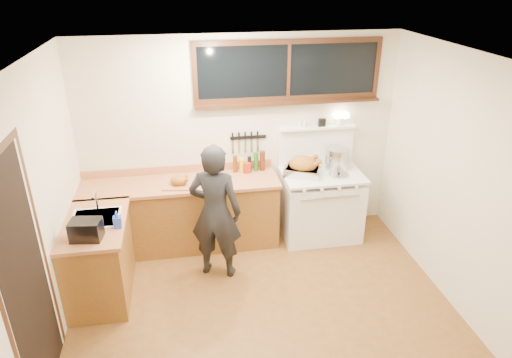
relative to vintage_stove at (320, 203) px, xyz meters
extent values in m
cube|color=brown|center=(-1.00, -1.41, -0.48)|extent=(4.00, 3.50, 0.02)
cube|color=beige|center=(-1.00, 0.36, 0.83)|extent=(4.00, 0.05, 2.60)
cube|color=beige|center=(-1.00, -3.19, 0.83)|extent=(4.00, 0.05, 2.60)
cube|color=beige|center=(-3.03, -1.41, 0.83)|extent=(0.05, 3.50, 2.60)
cube|color=beige|center=(1.02, -1.41, 0.83)|extent=(0.05, 3.50, 2.60)
cube|color=white|center=(-1.00, -1.41, 2.16)|extent=(4.00, 3.50, 0.05)
cube|color=brown|center=(-1.80, 0.04, -0.04)|extent=(2.40, 0.60, 0.86)
cube|color=#B77248|center=(-1.80, 0.03, 0.41)|extent=(2.44, 0.64, 0.04)
cube|color=#B77248|center=(-1.80, 0.32, 0.48)|extent=(2.40, 0.03, 0.10)
sphere|color=#B78C38|center=(-2.80, -0.24, 0.23)|extent=(0.03, 0.03, 0.03)
sphere|color=#B78C38|center=(-2.30, -0.24, 0.23)|extent=(0.03, 0.03, 0.03)
sphere|color=#B78C38|center=(-1.80, -0.24, 0.23)|extent=(0.03, 0.03, 0.03)
sphere|color=#B78C38|center=(-1.30, -0.24, 0.23)|extent=(0.03, 0.03, 0.03)
sphere|color=#B78C38|center=(-0.85, -0.24, 0.23)|extent=(0.03, 0.03, 0.03)
cube|color=brown|center=(-2.70, -0.79, -0.04)|extent=(0.60, 1.05, 0.86)
cube|color=#B77248|center=(-2.69, -0.79, 0.41)|extent=(0.64, 1.09, 0.04)
cube|color=white|center=(-2.68, -0.71, 0.37)|extent=(0.45, 0.40, 0.14)
cube|color=white|center=(-2.68, -0.71, 0.44)|extent=(0.50, 0.45, 0.01)
cylinder|color=silver|center=(-2.68, -0.53, 0.55)|extent=(0.02, 0.02, 0.24)
cylinder|color=silver|center=(-2.68, -0.61, 0.66)|extent=(0.02, 0.18, 0.02)
cube|color=white|center=(0.00, -0.01, -0.06)|extent=(1.00, 0.70, 0.82)
cube|color=white|center=(0.00, -0.01, 0.42)|extent=(1.02, 0.72, 0.03)
cube|color=white|center=(0.00, -0.35, 0.05)|extent=(0.88, 0.02, 0.46)
cylinder|color=silver|center=(0.00, -0.38, 0.27)|extent=(0.75, 0.02, 0.02)
cylinder|color=white|center=(-0.33, -0.37, 0.38)|extent=(0.04, 0.03, 0.04)
cylinder|color=white|center=(-0.11, -0.37, 0.38)|extent=(0.04, 0.03, 0.04)
cylinder|color=white|center=(0.11, -0.37, 0.38)|extent=(0.04, 0.03, 0.04)
cylinder|color=white|center=(0.33, -0.37, 0.38)|extent=(0.04, 0.03, 0.04)
cube|color=white|center=(0.00, 0.31, 0.68)|extent=(1.00, 0.05, 0.50)
cube|color=white|center=(0.00, 0.28, 0.95)|extent=(1.00, 0.12, 0.03)
cylinder|color=white|center=(0.30, 0.28, 1.01)|extent=(0.10, 0.10, 0.10)
cube|color=#FFE5B2|center=(0.30, 0.28, 1.10)|extent=(0.18, 0.09, 0.06)
cube|color=black|center=(0.05, 0.28, 1.01)|extent=(0.09, 0.05, 0.10)
cylinder|color=white|center=(-0.18, 0.28, 1.01)|extent=(0.04, 0.04, 0.09)
cylinder|color=white|center=(-0.24, 0.28, 1.01)|extent=(0.04, 0.04, 0.09)
cube|color=black|center=(-0.40, 0.32, 1.68)|extent=(2.20, 0.01, 0.62)
cube|color=black|center=(-0.40, 0.32, 2.02)|extent=(2.32, 0.04, 0.06)
cube|color=black|center=(-0.40, 0.32, 1.34)|extent=(2.32, 0.04, 0.06)
cube|color=black|center=(-1.53, 0.32, 1.68)|extent=(0.06, 0.04, 0.62)
cube|color=black|center=(0.73, 0.32, 1.68)|extent=(0.06, 0.04, 0.62)
cube|color=black|center=(-0.40, 0.32, 1.68)|extent=(0.04, 0.04, 0.62)
cube|color=black|center=(-0.40, 0.27, 1.30)|extent=(2.32, 0.13, 0.03)
cube|color=black|center=(-2.99, -1.96, 0.58)|extent=(0.01, 0.86, 2.10)
cube|color=black|center=(-2.99, -2.45, 0.58)|extent=(0.01, 0.07, 2.10)
cube|color=black|center=(-2.99, -1.48, 0.58)|extent=(0.01, 0.07, 2.10)
cube|color=black|center=(-0.90, 0.33, 0.85)|extent=(0.46, 0.02, 0.04)
cube|color=silver|center=(-1.10, 0.31, 0.74)|extent=(0.02, 0.00, 0.18)
cube|color=black|center=(-1.10, 0.31, 0.88)|extent=(0.02, 0.02, 0.10)
cube|color=silver|center=(-1.02, 0.31, 0.74)|extent=(0.02, 0.00, 0.18)
cube|color=black|center=(-1.02, 0.31, 0.88)|extent=(0.02, 0.02, 0.10)
cube|color=silver|center=(-0.94, 0.31, 0.74)|extent=(0.02, 0.00, 0.18)
cube|color=black|center=(-0.94, 0.31, 0.88)|extent=(0.02, 0.02, 0.10)
cube|color=silver|center=(-0.86, 0.31, 0.74)|extent=(0.03, 0.00, 0.18)
cube|color=black|center=(-0.86, 0.31, 0.88)|extent=(0.02, 0.02, 0.10)
cube|color=silver|center=(-0.78, 0.31, 0.74)|extent=(0.03, 0.00, 0.18)
cube|color=black|center=(-0.78, 0.31, 0.88)|extent=(0.02, 0.02, 0.10)
imported|color=black|center=(-1.42, -0.62, 0.34)|extent=(0.68, 0.56, 1.61)
imported|color=blue|center=(-2.43, -0.93, 0.52)|extent=(0.08, 0.08, 0.18)
cube|color=black|center=(-2.70, -1.11, 0.53)|extent=(0.31, 0.24, 0.20)
cube|color=#B77248|center=(-1.80, -0.08, 0.44)|extent=(0.41, 0.33, 0.02)
ellipsoid|color=#A0601D|center=(-1.80, -0.08, 0.51)|extent=(0.23, 0.17, 0.12)
sphere|color=#A0601D|center=(-1.71, -0.03, 0.53)|extent=(0.05, 0.05, 0.05)
sphere|color=#A0601D|center=(-1.71, -0.12, 0.53)|extent=(0.05, 0.05, 0.05)
cube|color=silver|center=(-0.26, 0.00, 0.48)|extent=(0.54, 0.48, 0.10)
cube|color=#3F3F42|center=(-0.26, 0.00, 0.52)|extent=(0.48, 0.42, 0.03)
torus|color=silver|center=(-0.49, 0.00, 0.53)|extent=(0.05, 0.09, 0.10)
torus|color=silver|center=(-0.02, 0.00, 0.53)|extent=(0.05, 0.09, 0.10)
ellipsoid|color=#A0601D|center=(-0.26, 0.00, 0.57)|extent=(0.42, 0.38, 0.22)
cylinder|color=#A0601D|center=(-0.14, -0.08, 0.59)|extent=(0.13, 0.10, 0.10)
sphere|color=#A0601D|center=(-0.07, -0.08, 0.63)|extent=(0.07, 0.07, 0.07)
cylinder|color=#A0601D|center=(-0.14, 0.09, 0.59)|extent=(0.13, 0.10, 0.10)
sphere|color=#A0601D|center=(-0.07, 0.09, 0.63)|extent=(0.07, 0.07, 0.07)
cylinder|color=silver|center=(0.22, 0.11, 0.57)|extent=(0.37, 0.37, 0.28)
cylinder|color=silver|center=(-0.05, 0.29, 0.49)|extent=(0.18, 0.18, 0.12)
cylinder|color=black|center=(-0.07, 0.41, 0.54)|extent=(0.04, 0.16, 0.02)
cylinder|color=silver|center=(0.18, -0.11, 0.44)|extent=(0.29, 0.29, 0.02)
sphere|color=black|center=(0.18, -0.11, 0.46)|extent=(0.03, 0.03, 0.03)
cube|color=maroon|center=(-0.94, 0.18, 0.50)|extent=(0.09, 0.08, 0.14)
cylinder|color=white|center=(-1.29, 0.24, 0.53)|extent=(0.11, 0.11, 0.19)
cylinder|color=black|center=(-1.09, 0.22, 0.54)|extent=(0.06, 0.06, 0.22)
cylinder|color=black|center=(-1.00, 0.22, 0.52)|extent=(0.06, 0.06, 0.18)
cylinder|color=black|center=(-0.90, 0.22, 0.53)|extent=(0.05, 0.05, 0.20)
cylinder|color=black|center=(-0.82, 0.22, 0.56)|extent=(0.06, 0.06, 0.25)
cylinder|color=black|center=(-0.73, 0.22, 0.56)|extent=(0.07, 0.07, 0.26)
camera|label=1|loc=(-1.72, -5.08, 2.83)|focal=32.00mm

